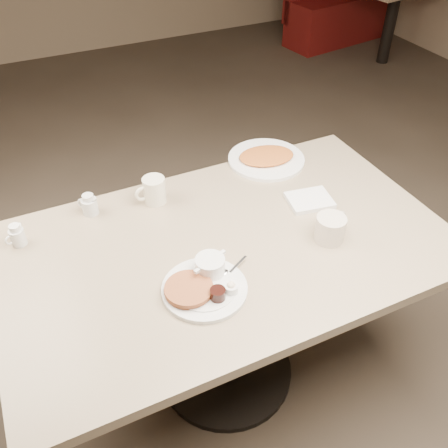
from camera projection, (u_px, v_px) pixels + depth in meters
name	position (u px, v px, depth m)	size (l,w,h in m)	color
room	(227.00, 51.00, 1.22)	(7.04, 8.04, 2.84)	#4C3F33
diner_table	(226.00, 278.00, 1.75)	(1.50, 0.90, 0.75)	tan
main_plate	(204.00, 283.00, 1.47)	(0.34, 0.34, 0.07)	white
coffee_mug_near	(331.00, 228.00, 1.63)	(0.15, 0.13, 0.09)	beige
napkin	(310.00, 200.00, 1.81)	(0.18, 0.15, 0.02)	white
coffee_mug_far	(154.00, 190.00, 1.79)	(0.12, 0.09, 0.10)	white
creamer_left	(17.00, 236.00, 1.62)	(0.07, 0.05, 0.08)	white
creamer_right	(89.00, 205.00, 1.74)	(0.07, 0.07, 0.08)	silver
hash_plate	(266.00, 158.00, 2.02)	(0.36, 0.36, 0.04)	white
booth_back_right	(341.00, 1.00, 4.93)	(1.26, 1.42, 1.12)	#631110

